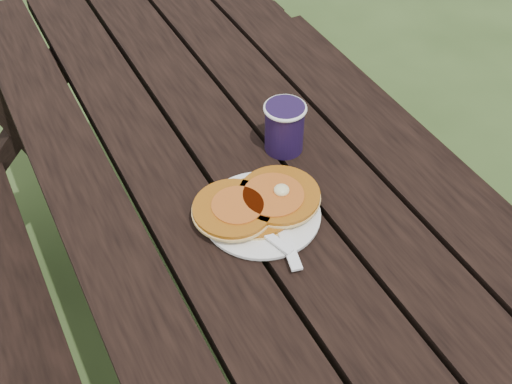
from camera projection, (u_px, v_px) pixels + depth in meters
name	position (u px, v px, depth m)	size (l,w,h in m)	color
ground	(246.00, 359.00, 1.82)	(60.00, 60.00, 0.00)	#2F431C
picnic_table	(245.00, 281.00, 1.56)	(1.36, 1.80, 0.75)	black
plate	(261.00, 214.00, 1.18)	(0.21, 0.21, 0.01)	white
pancake_stack	(258.00, 203.00, 1.18)	(0.24, 0.16, 0.04)	#B16214
knife	(283.00, 231.00, 1.14)	(0.02, 0.18, 0.01)	white
fork	(268.00, 235.00, 1.13)	(0.03, 0.16, 0.01)	white
coffee_cup	(284.00, 125.00, 1.28)	(0.09, 0.09, 0.11)	#1D1034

